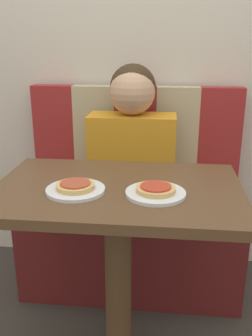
% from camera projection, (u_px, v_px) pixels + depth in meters
% --- Properties ---
extents(wall_back, '(7.00, 0.05, 2.60)m').
position_uv_depth(wall_back, '(138.00, 32.00, 1.93)').
color(wall_back, beige).
rests_on(wall_back, ground_plane).
extents(booth_seat, '(1.10, 0.48, 0.43)m').
position_uv_depth(booth_seat, '(131.00, 247.00, 2.00)').
color(booth_seat, '#5B1919').
rests_on(booth_seat, ground_plane).
extents(booth_backrest, '(1.10, 0.08, 0.61)m').
position_uv_depth(booth_backrest, '(135.00, 143.00, 2.02)').
color(booth_backrest, maroon).
rests_on(booth_backrest, booth_seat).
extents(dining_table, '(0.86, 0.57, 0.78)m').
position_uv_depth(dining_table, '(118.00, 221.00, 1.34)').
color(dining_table, brown).
rests_on(dining_table, ground_plane).
extents(person, '(0.42, 0.24, 0.73)m').
position_uv_depth(person, '(132.00, 140.00, 1.81)').
color(person, orange).
rests_on(person, booth_seat).
extents(plate_left, '(0.20, 0.20, 0.01)m').
position_uv_depth(plate_left, '(76.00, 190.00, 1.25)').
color(plate_left, white).
rests_on(plate_left, dining_table).
extents(plate_right, '(0.20, 0.20, 0.01)m').
position_uv_depth(plate_right, '(156.00, 193.00, 1.22)').
color(plate_right, white).
rests_on(plate_right, dining_table).
extents(pizza_left, '(0.13, 0.13, 0.02)m').
position_uv_depth(pizza_left, '(75.00, 186.00, 1.25)').
color(pizza_left, tan).
rests_on(pizza_left, plate_left).
extents(pizza_right, '(0.13, 0.13, 0.02)m').
position_uv_depth(pizza_right, '(156.00, 189.00, 1.22)').
color(pizza_right, tan).
rests_on(pizza_right, plate_right).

